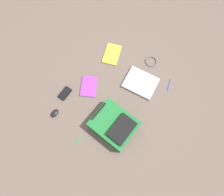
{
  "coord_description": "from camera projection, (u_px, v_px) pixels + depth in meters",
  "views": [
    {
      "loc": [
        -0.15,
        0.6,
        1.91
      ],
      "look_at": [
        0.04,
        -0.0,
        0.02
      ],
      "focal_mm": 31.56,
      "sensor_mm": 36.0,
      "label": 1
    }
  ],
  "objects": [
    {
      "name": "pen_blue",
      "position": [
        169.0,
        85.0,
        2.06
      ],
      "size": [
        0.01,
        0.14,
        0.01
      ],
      "primitive_type": "cylinder",
      "rotation": [
        1.57,
        0.0,
        -0.01
      ],
      "color": "#1933B2",
      "rests_on": "ground_plane"
    },
    {
      "name": "book_blue",
      "position": [
        89.0,
        86.0,
        2.05
      ],
      "size": [
        0.21,
        0.26,
        0.02
      ],
      "color": "silver",
      "rests_on": "ground_plane"
    },
    {
      "name": "ground_plane",
      "position": [
        116.0,
        100.0,
        2.01
      ],
      "size": [
        3.78,
        3.78,
        0.0
      ],
      "primitive_type": "plane",
      "color": "brown"
    },
    {
      "name": "pen_black",
      "position": [
        78.0,
        140.0,
        1.88
      ],
      "size": [
        0.03,
        0.13,
        0.01
      ],
      "primitive_type": "cylinder",
      "rotation": [
        1.57,
        0.0,
        -0.18
      ],
      "color": "#198C33",
      "rests_on": "ground_plane"
    },
    {
      "name": "laptop",
      "position": [
        141.0,
        83.0,
        2.05
      ],
      "size": [
        0.37,
        0.32,
        0.03
      ],
      "color": "#929296",
      "rests_on": "ground_plane"
    },
    {
      "name": "power_brick",
      "position": [
        65.0,
        93.0,
        2.02
      ],
      "size": [
        0.11,
        0.15,
        0.03
      ],
      "primitive_type": "cube",
      "rotation": [
        0.0,
        0.0,
        -0.28
      ],
      "color": "black",
      "rests_on": "ground_plane"
    },
    {
      "name": "backpack",
      "position": [
        114.0,
        125.0,
        1.85
      ],
      "size": [
        0.48,
        0.44,
        0.18
      ],
      "color": "#1E662D",
      "rests_on": "ground_plane"
    },
    {
      "name": "cable_coil",
      "position": [
        151.0,
        61.0,
        2.14
      ],
      "size": [
        0.13,
        0.13,
        0.01
      ],
      "primitive_type": "torus",
      "color": "#4C4C51",
      "rests_on": "ground_plane"
    },
    {
      "name": "book_comic",
      "position": [
        112.0,
        54.0,
        2.17
      ],
      "size": [
        0.17,
        0.26,
        0.02
      ],
      "color": "silver",
      "rests_on": "ground_plane"
    },
    {
      "name": "computer_mouse",
      "position": [
        55.0,
        113.0,
        1.95
      ],
      "size": [
        0.08,
        0.1,
        0.03
      ],
      "primitive_type": "ellipsoid",
      "rotation": [
        0.0,
        0.0,
        -0.27
      ],
      "color": "black",
      "rests_on": "ground_plane"
    }
  ]
}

